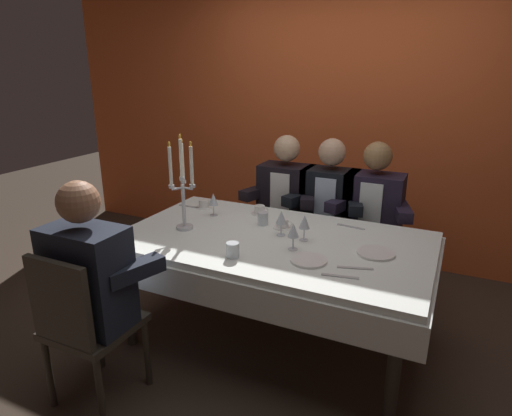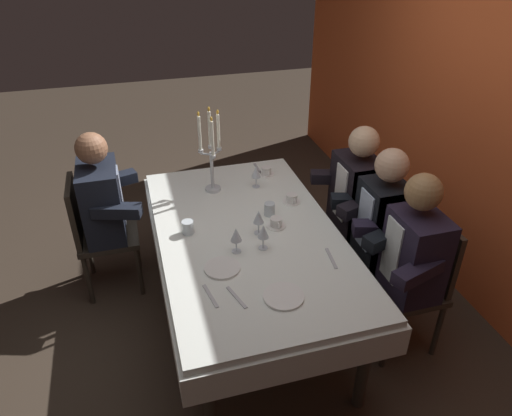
{
  "view_description": "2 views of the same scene",
  "coord_description": "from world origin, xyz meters",
  "px_view_note": "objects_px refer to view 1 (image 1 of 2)",
  "views": [
    {
      "loc": [
        0.99,
        -2.33,
        1.77
      ],
      "look_at": [
        -0.15,
        0.06,
        0.89
      ],
      "focal_mm": 30.7,
      "sensor_mm": 36.0,
      "label": 1
    },
    {
      "loc": [
        2.37,
        -0.62,
        2.42
      ],
      "look_at": [
        -0.06,
        0.07,
        0.87
      ],
      "focal_mm": 33.32,
      "sensor_mm": 36.0,
      "label": 2
    }
  ],
  "objects_px": {
    "dining_table": "(273,255)",
    "coffee_cup_1": "(260,210)",
    "candelabra": "(183,187)",
    "wine_glass_2": "(213,200)",
    "seated_diner_3": "(373,208)",
    "seated_diner_2": "(330,202)",
    "wine_glass_0": "(293,231)",
    "coffee_cup_2": "(283,224)",
    "water_tumbler_0": "(233,250)",
    "seated_diner_1": "(286,196)",
    "water_tumbler_1": "(263,218)",
    "seated_diner_0": "(87,277)",
    "dinner_plate_0": "(309,260)",
    "coffee_cup_0": "(204,204)",
    "wine_glass_3": "(281,218)",
    "dinner_plate_1": "(376,253)",
    "wine_glass_1": "(304,223)"
  },
  "relations": [
    {
      "from": "dinner_plate_1",
      "to": "dining_table",
      "type": "bearing_deg",
      "value": -178.07
    },
    {
      "from": "dinner_plate_0",
      "to": "wine_glass_0",
      "type": "xyz_separation_m",
      "value": [
        -0.14,
        0.11,
        0.11
      ]
    },
    {
      "from": "coffee_cup_1",
      "to": "candelabra",
      "type": "bearing_deg",
      "value": -123.11
    },
    {
      "from": "coffee_cup_2",
      "to": "seated_diner_3",
      "type": "relative_size",
      "value": 0.11
    },
    {
      "from": "seated_diner_2",
      "to": "wine_glass_0",
      "type": "bearing_deg",
      "value": -85.9
    },
    {
      "from": "water_tumbler_0",
      "to": "seated_diner_1",
      "type": "height_order",
      "value": "seated_diner_1"
    },
    {
      "from": "seated_diner_0",
      "to": "seated_diner_3",
      "type": "bearing_deg",
      "value": 58.18
    },
    {
      "from": "coffee_cup_1",
      "to": "dining_table",
      "type": "bearing_deg",
      "value": -54.49
    },
    {
      "from": "water_tumbler_0",
      "to": "coffee_cup_2",
      "type": "relative_size",
      "value": 0.65
    },
    {
      "from": "seated_diner_0",
      "to": "seated_diner_1",
      "type": "height_order",
      "value": "same"
    },
    {
      "from": "dinner_plate_0",
      "to": "wine_glass_0",
      "type": "relative_size",
      "value": 1.24
    },
    {
      "from": "coffee_cup_0",
      "to": "wine_glass_2",
      "type": "bearing_deg",
      "value": -38.31
    },
    {
      "from": "wine_glass_0",
      "to": "seated_diner_1",
      "type": "bearing_deg",
      "value": 113.69
    },
    {
      "from": "wine_glass_0",
      "to": "seated_diner_1",
      "type": "distance_m",
      "value": 1.1
    },
    {
      "from": "dinner_plate_1",
      "to": "water_tumbler_1",
      "type": "xyz_separation_m",
      "value": [
        -0.78,
        0.17,
        0.04
      ]
    },
    {
      "from": "water_tumbler_0",
      "to": "coffee_cup_0",
      "type": "relative_size",
      "value": 0.65
    },
    {
      "from": "coffee_cup_1",
      "to": "water_tumbler_0",
      "type": "bearing_deg",
      "value": -76.51
    },
    {
      "from": "wine_glass_2",
      "to": "seated_diner_1",
      "type": "distance_m",
      "value": 0.75
    },
    {
      "from": "wine_glass_0",
      "to": "coffee_cup_0",
      "type": "distance_m",
      "value": 1.0
    },
    {
      "from": "wine_glass_0",
      "to": "water_tumbler_0",
      "type": "bearing_deg",
      "value": -137.8
    },
    {
      "from": "seated_diner_3",
      "to": "seated_diner_2",
      "type": "bearing_deg",
      "value": 180.0
    },
    {
      "from": "dinner_plate_1",
      "to": "seated_diner_0",
      "type": "xyz_separation_m",
      "value": [
        -1.28,
        -0.91,
        -0.01
      ]
    },
    {
      "from": "wine_glass_2",
      "to": "wine_glass_3",
      "type": "distance_m",
      "value": 0.6
    },
    {
      "from": "water_tumbler_1",
      "to": "seated_diner_2",
      "type": "xyz_separation_m",
      "value": [
        0.26,
        0.7,
        -0.05
      ]
    },
    {
      "from": "wine_glass_0",
      "to": "coffee_cup_1",
      "type": "height_order",
      "value": "wine_glass_0"
    },
    {
      "from": "dining_table",
      "to": "wine_glass_2",
      "type": "xyz_separation_m",
      "value": [
        -0.55,
        0.21,
        0.24
      ]
    },
    {
      "from": "water_tumbler_1",
      "to": "dinner_plate_1",
      "type": "bearing_deg",
      "value": -12.01
    },
    {
      "from": "seated_diner_0",
      "to": "seated_diner_2",
      "type": "relative_size",
      "value": 1.0
    },
    {
      "from": "dinner_plate_0",
      "to": "wine_glass_1",
      "type": "distance_m",
      "value": 0.32
    },
    {
      "from": "seated_diner_2",
      "to": "seated_diner_1",
      "type": "bearing_deg",
      "value": 180.0
    },
    {
      "from": "dining_table",
      "to": "coffee_cup_1",
      "type": "bearing_deg",
      "value": 125.51
    },
    {
      "from": "dinner_plate_0",
      "to": "water_tumbler_1",
      "type": "distance_m",
      "value": 0.63
    },
    {
      "from": "candelabra",
      "to": "wine_glass_2",
      "type": "xyz_separation_m",
      "value": [
        0.04,
        0.31,
        -0.17
      ]
    },
    {
      "from": "seated_diner_3",
      "to": "coffee_cup_1",
      "type": "bearing_deg",
      "value": -144.88
    },
    {
      "from": "coffee_cup_2",
      "to": "dinner_plate_1",
      "type": "bearing_deg",
      "value": -14.58
    },
    {
      "from": "candelabra",
      "to": "seated_diner_3",
      "type": "xyz_separation_m",
      "value": [
        1.03,
        0.99,
        -0.29
      ]
    },
    {
      "from": "wine_glass_2",
      "to": "coffee_cup_1",
      "type": "distance_m",
      "value": 0.34
    },
    {
      "from": "wine_glass_1",
      "to": "seated_diner_2",
      "type": "bearing_deg",
      "value": 95.63
    },
    {
      "from": "coffee_cup_0",
      "to": "seated_diner_3",
      "type": "height_order",
      "value": "seated_diner_3"
    },
    {
      "from": "wine_glass_1",
      "to": "dinner_plate_1",
      "type": "bearing_deg",
      "value": -2.63
    },
    {
      "from": "wine_glass_0",
      "to": "coffee_cup_2",
      "type": "relative_size",
      "value": 1.24
    },
    {
      "from": "dining_table",
      "to": "coffee_cup_1",
      "type": "xyz_separation_m",
      "value": [
        -0.27,
        0.38,
        0.15
      ]
    },
    {
      "from": "candelabra",
      "to": "dinner_plate_1",
      "type": "bearing_deg",
      "value": 5.9
    },
    {
      "from": "wine_glass_3",
      "to": "coffee_cup_2",
      "type": "height_order",
      "value": "wine_glass_3"
    },
    {
      "from": "wine_glass_3",
      "to": "seated_diner_2",
      "type": "bearing_deg",
      "value": 84.76
    },
    {
      "from": "dinner_plate_0",
      "to": "wine_glass_0",
      "type": "height_order",
      "value": "wine_glass_0"
    },
    {
      "from": "coffee_cup_2",
      "to": "seated_diner_1",
      "type": "relative_size",
      "value": 0.11
    },
    {
      "from": "seated_diner_1",
      "to": "seated_diner_2",
      "type": "xyz_separation_m",
      "value": [
        0.37,
        0.0,
        0.0
      ]
    },
    {
      "from": "coffee_cup_0",
      "to": "seated_diner_0",
      "type": "distance_m",
      "value": 1.22
    },
    {
      "from": "dining_table",
      "to": "dinner_plate_0",
      "type": "distance_m",
      "value": 0.41
    }
  ]
}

